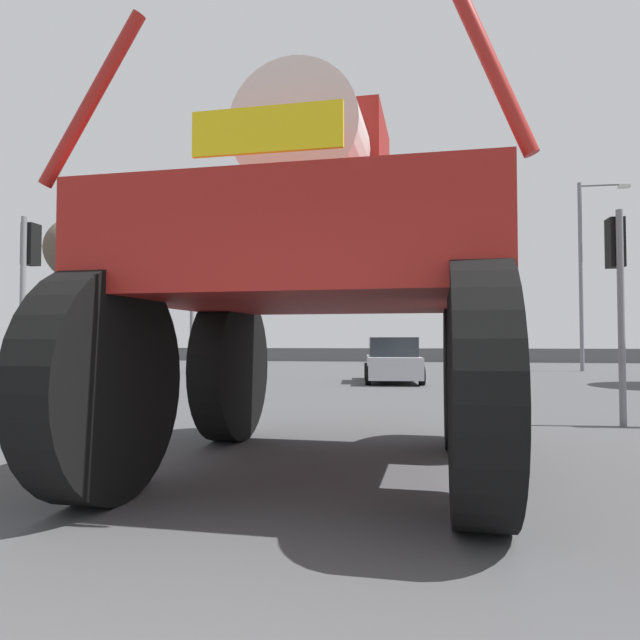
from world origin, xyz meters
The scene contains 9 objects.
ground_plane centered at (0.00, 18.00, 0.00)m, with size 120.00×120.00×0.00m, color #424244.
oversize_sprayer centered at (0.00, 4.90, 2.10)m, with size 4.18×5.33×4.37m.
sedan_ahead centered at (0.35, 18.22, 0.71)m, with size 2.18×4.24×1.52m.
traffic_signal_near_left centered at (-6.54, 8.95, 2.82)m, with size 0.24×0.54×3.86m.
traffic_signal_near_right centered at (4.43, 8.95, 2.62)m, with size 0.24×0.54×3.59m.
streetlight_far_left centered at (-8.32, 22.23, 4.51)m, with size 2.17×0.24×8.06m.
streetlight_far_right centered at (8.95, 26.55, 4.90)m, with size 2.29×0.24×8.79m.
bare_tree_left centered at (-12.23, 20.18, 5.15)m, with size 3.39×3.39×6.62m.
roadside_barrier centered at (0.00, 37.09, 0.45)m, with size 32.33×0.24×0.90m, color #59595B.
Camera 1 is at (1.02, -1.19, 1.41)m, focal length 31.69 mm.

